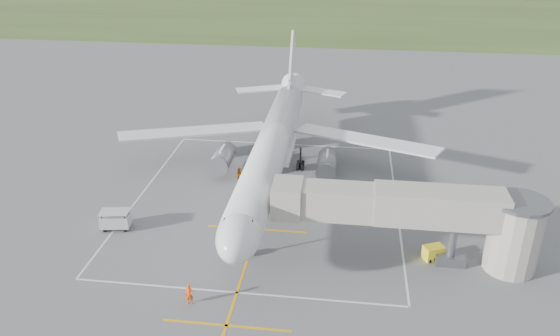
# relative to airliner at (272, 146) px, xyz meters

# --- Properties ---
(ground) EXTENTS (700.00, 700.00, 0.00)m
(ground) POSITION_rel_airliner_xyz_m (0.00, -0.75, -4.39)
(ground) COLOR #4E4E51
(ground) RESTS_ON ground
(grass_strip) EXTENTS (700.00, 120.00, 0.02)m
(grass_strip) POSITION_rel_airliner_xyz_m (0.00, 129.25, -4.38)
(grass_strip) COLOR #384B21
(grass_strip) RESTS_ON ground
(apron_markings) EXTENTS (28.20, 60.00, 0.01)m
(apron_markings) POSITION_rel_airliner_xyz_m (0.00, -6.57, -4.38)
(apron_markings) COLOR orange
(apron_markings) RESTS_ON ground
(airliner) EXTENTS (38.93, 46.75, 13.52)m
(airliner) POSITION_rel_airliner_xyz_m (0.00, 0.00, 0.00)
(airliner) COLOR silver
(airliner) RESTS_ON ground
(jet_bridge) EXTENTS (23.40, 5.00, 7.20)m
(jet_bridge) POSITION_rel_airliner_xyz_m (15.72, -14.25, 0.35)
(jet_bridge) COLOR #9C958D
(jet_bridge) RESTS_ON ground
(gpu_unit) EXTENTS (2.07, 1.79, 1.32)m
(gpu_unit) POSITION_rel_airliner_xyz_m (16.63, -13.69, -3.74)
(gpu_unit) COLOR yellow
(gpu_unit) RESTS_ON ground
(baggage_cart) EXTENTS (2.99, 2.04, 1.94)m
(baggage_cart) POSITION_rel_airliner_xyz_m (-13.85, -12.40, -3.40)
(baggage_cart) COLOR #B3B3B3
(baggage_cart) RESTS_ON ground
(ramp_worker_nose) EXTENTS (0.67, 0.45, 1.81)m
(ramp_worker_nose) POSITION_rel_airliner_xyz_m (-3.46, -22.59, -3.49)
(ramp_worker_nose) COLOR #FF4E08
(ramp_worker_nose) RESTS_ON ground
(ramp_worker_wing) EXTENTS (0.92, 0.82, 1.55)m
(ramp_worker_wing) POSITION_rel_airliner_xyz_m (-3.92, -0.10, -3.62)
(ramp_worker_wing) COLOR orange
(ramp_worker_wing) RESTS_ON ground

